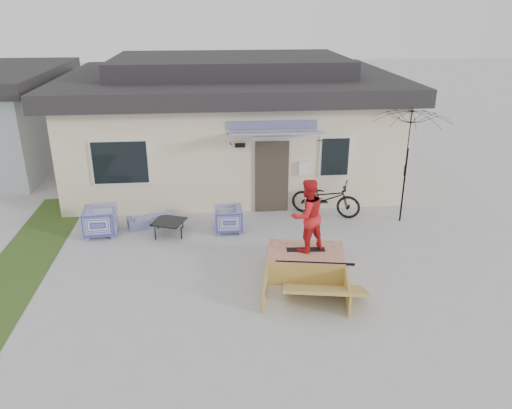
{
  "coord_description": "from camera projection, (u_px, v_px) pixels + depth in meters",
  "views": [
    {
      "loc": [
        -0.68,
        -8.92,
        5.68
      ],
      "look_at": [
        0.3,
        1.8,
        1.3
      ],
      "focal_mm": 34.98,
      "sensor_mm": 36.0,
      "label": 1
    }
  ],
  "objects": [
    {
      "name": "skateboard",
      "position": [
        306.0,
        249.0,
        11.08
      ],
      "size": [
        0.86,
        0.27,
        0.05
      ],
      "primitive_type": "cube",
      "rotation": [
        0.0,
        0.0,
        -0.07
      ],
      "color": "black",
      "rests_on": "skate_ramp"
    },
    {
      "name": "coffee_table",
      "position": [
        169.0,
        227.0,
        13.11
      ],
      "size": [
        0.96,
        0.96,
        0.37
      ],
      "primitive_type": "cube",
      "rotation": [
        0.0,
        0.0,
        -0.36
      ],
      "color": "black",
      "rests_on": "ground"
    },
    {
      "name": "ground",
      "position": [
        250.0,
        295.0,
        10.43
      ],
      "size": [
        90.0,
        90.0,
        0.0
      ],
      "primitive_type": "plane",
      "color": "#ADADAD",
      "rests_on": "ground"
    },
    {
      "name": "skater",
      "position": [
        307.0,
        214.0,
        10.76
      ],
      "size": [
        0.99,
        0.9,
        1.65
      ],
      "primitive_type": "imported",
      "rotation": [
        0.0,
        0.0,
        3.57
      ],
      "color": "red",
      "rests_on": "skateboard"
    },
    {
      "name": "bicycle",
      "position": [
        326.0,
        194.0,
        14.1
      ],
      "size": [
        2.09,
        1.43,
        1.26
      ],
      "primitive_type": "imported",
      "rotation": [
        0.0,
        0.0,
        1.15
      ],
      "color": "black",
      "rests_on": "ground"
    },
    {
      "name": "house",
      "position": [
        231.0,
        120.0,
        17.07
      ],
      "size": [
        10.8,
        8.49,
        4.1
      ],
      "color": "beige",
      "rests_on": "ground"
    },
    {
      "name": "loveseat",
      "position": [
        153.0,
        216.0,
        13.59
      ],
      "size": [
        1.39,
        0.76,
        0.52
      ],
      "primitive_type": "imported",
      "rotation": [
        0.0,
        0.0,
        3.43
      ],
      "color": "#2C2F94",
      "rests_on": "ground"
    },
    {
      "name": "skate_ramp",
      "position": [
        305.0,
        262.0,
        11.15
      ],
      "size": [
        2.02,
        2.48,
        0.56
      ],
      "primitive_type": null,
      "rotation": [
        0.0,
        0.0,
        -0.17
      ],
      "color": "#B19043",
      "rests_on": "ground"
    },
    {
      "name": "armchair_right",
      "position": [
        228.0,
        218.0,
        13.21
      ],
      "size": [
        0.68,
        0.72,
        0.74
      ],
      "primitive_type": "imported",
      "rotation": [
        0.0,
        0.0,
        -1.56
      ],
      "color": "#2C2F94",
      "rests_on": "ground"
    },
    {
      "name": "grass_strip",
      "position": [
        25.0,
        260.0,
        11.83
      ],
      "size": [
        1.4,
        8.0,
        0.01
      ],
      "primitive_type": "cube",
      "color": "#2F4B1C",
      "rests_on": "ground"
    },
    {
      "name": "patio_umbrella",
      "position": [
        407.0,
        161.0,
        13.31
      ],
      "size": [
        2.36,
        2.22,
        2.2
      ],
      "color": "black",
      "rests_on": "ground"
    },
    {
      "name": "armchair_left",
      "position": [
        100.0,
        220.0,
        12.98
      ],
      "size": [
        0.81,
        0.86,
        0.83
      ],
      "primitive_type": "imported",
      "rotation": [
        0.0,
        0.0,
        1.64
      ],
      "color": "#2C2F94",
      "rests_on": "ground"
    }
  ]
}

